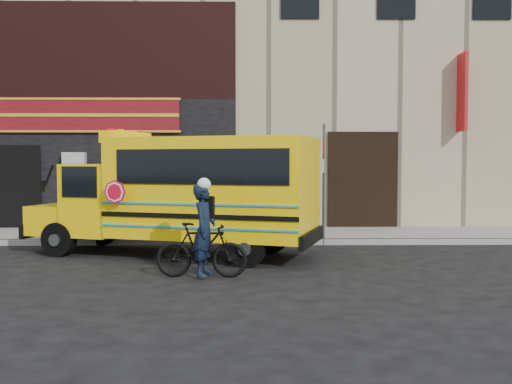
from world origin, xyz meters
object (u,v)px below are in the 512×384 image
object	(u,v)px
sign_pole	(324,179)
cyclist	(204,232)
bicycle	(202,250)
school_bus	(187,192)

from	to	relation	value
sign_pole	cyclist	size ratio (longest dim) A/B	1.84
sign_pole	bicycle	xyz separation A→B (m)	(-2.88, -4.21, -1.24)
bicycle	cyclist	xyz separation A→B (m)	(0.05, -0.05, 0.35)
bicycle	cyclist	world-z (taller)	cyclist
sign_pole	bicycle	bearing A→B (deg)	-124.36
school_bus	bicycle	size ratio (longest dim) A/B	4.13
cyclist	school_bus	bearing A→B (deg)	24.41
school_bus	sign_pole	distance (m)	3.82
school_bus	bicycle	world-z (taller)	school_bus
school_bus	sign_pole	world-z (taller)	sign_pole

